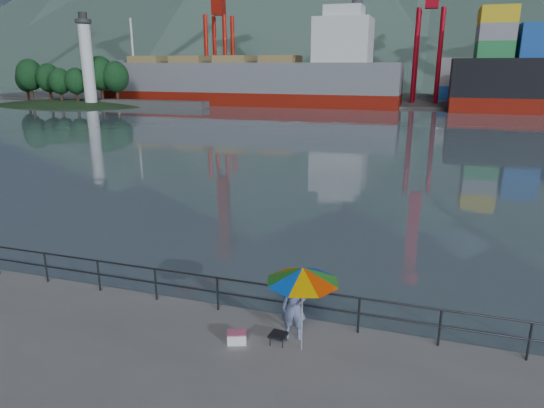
# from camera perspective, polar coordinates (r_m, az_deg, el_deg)

# --- Properties ---
(harbor_water) EXTENTS (500.00, 280.00, 0.00)m
(harbor_water) POSITION_cam_1_polar(r_m,az_deg,el_deg) (140.03, 15.69, 12.80)
(harbor_water) COLOR #506169
(harbor_water) RESTS_ON ground
(far_dock) EXTENTS (200.00, 40.00, 0.40)m
(far_dock) POSITION_cam_1_polar(r_m,az_deg,el_deg) (103.02, 20.33, 11.40)
(far_dock) COLOR #514F4C
(far_dock) RESTS_ON ground
(guardrail) EXTENTS (22.00, 0.06, 1.03)m
(guardrail) POSITION_cam_1_polar(r_m,az_deg,el_deg) (14.48, -10.09, -9.75)
(guardrail) COLOR #2D3033
(guardrail) RESTS_ON ground
(lighthouse_islet) EXTENTS (48.00, 26.40, 19.20)m
(lighthouse_islet) POSITION_cam_1_polar(r_m,az_deg,el_deg) (94.57, -23.00, 10.95)
(lighthouse_islet) COLOR #263F1E
(lighthouse_islet) RESTS_ON ground
(fisherman) EXTENTS (0.69, 0.50, 1.74)m
(fisherman) POSITION_cam_1_polar(r_m,az_deg,el_deg) (12.55, 2.65, -11.98)
(fisherman) COLOR #214492
(fisherman) RESTS_ON ground
(beach_umbrella) EXTENTS (1.99, 1.99, 2.19)m
(beach_umbrella) POSITION_cam_1_polar(r_m,az_deg,el_deg) (11.56, 3.64, -8.32)
(beach_umbrella) COLOR white
(beach_umbrella) RESTS_ON ground
(folding_stool) EXTENTS (0.45, 0.45, 0.27)m
(folding_stool) POSITION_cam_1_polar(r_m,az_deg,el_deg) (12.65, 0.73, -15.53)
(folding_stool) COLOR black
(folding_stool) RESTS_ON ground
(cooler_bag) EXTENTS (0.55, 0.46, 0.27)m
(cooler_bag) POSITION_cam_1_polar(r_m,az_deg,el_deg) (12.71, -4.15, -15.44)
(cooler_bag) COLOR white
(cooler_bag) RESTS_ON ground
(fishing_rod) EXTENTS (0.81, 1.72, 1.33)m
(fishing_rod) POSITION_cam_1_polar(r_m,az_deg,el_deg) (13.78, 3.00, -13.38)
(fishing_rod) COLOR black
(fishing_rod) RESTS_ON ground
(bulk_carrier) EXTENTS (54.04, 9.35, 14.50)m
(bulk_carrier) POSITION_cam_1_polar(r_m,az_deg,el_deg) (88.43, -1.91, 14.40)
(bulk_carrier) COLOR maroon
(bulk_carrier) RESTS_ON ground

